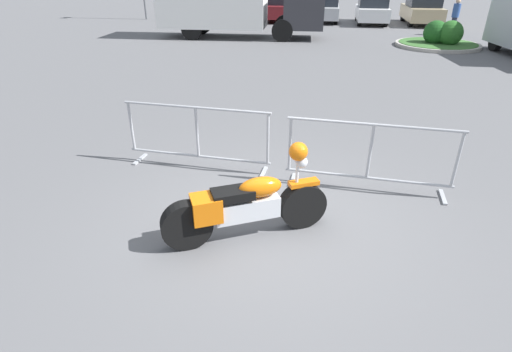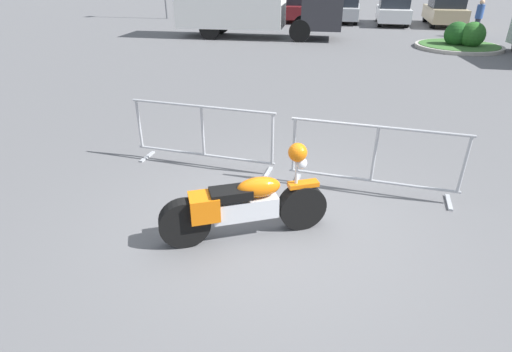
% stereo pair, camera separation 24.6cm
% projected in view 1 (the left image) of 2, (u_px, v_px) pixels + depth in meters
% --- Properties ---
extents(ground_plane, '(120.00, 120.00, 0.00)m').
position_uv_depth(ground_plane, '(274.00, 222.00, 5.34)').
color(ground_plane, '#5B5B5E').
extents(motorcycle, '(1.84, 1.32, 1.19)m').
position_uv_depth(motorcycle, '(247.00, 205.00, 4.87)').
color(motorcycle, black).
rests_on(motorcycle, ground).
extents(crowd_barrier_near, '(2.48, 0.55, 1.07)m').
position_uv_depth(crowd_barrier_near, '(197.00, 136.00, 6.57)').
color(crowd_barrier_near, '#9EA0A5').
rests_on(crowd_barrier_near, ground).
extents(crowd_barrier_far, '(2.48, 0.55, 1.07)m').
position_uv_depth(crowd_barrier_far, '(370.00, 156.00, 5.88)').
color(crowd_barrier_far, '#9EA0A5').
rests_on(crowd_barrier_far, ground).
extents(box_truck, '(7.97, 3.53, 2.98)m').
position_uv_depth(box_truck, '(232.00, 1.00, 18.71)').
color(box_truck, white).
rests_on(box_truck, ground).
extents(parked_car_green, '(2.28, 4.58, 1.50)m').
position_uv_depth(parked_car_green, '(199.00, 5.00, 27.08)').
color(parked_car_green, '#236B38').
rests_on(parked_car_green, ground).
extents(parked_car_red, '(2.21, 4.44, 1.45)m').
position_uv_depth(parked_car_red, '(241.00, 6.00, 26.72)').
color(parked_car_red, '#B21E19').
rests_on(parked_car_red, ground).
extents(parked_car_maroon, '(2.29, 4.58, 1.50)m').
position_uv_depth(parked_car_maroon, '(279.00, 8.00, 25.32)').
color(parked_car_maroon, maroon).
rests_on(parked_car_maroon, ground).
extents(parked_car_silver, '(2.18, 4.37, 1.43)m').
position_uv_depth(parked_car_silver, '(325.00, 9.00, 24.84)').
color(parked_car_silver, '#B7BABF').
rests_on(parked_car_silver, ground).
extents(parked_car_white, '(2.22, 4.46, 1.45)m').
position_uv_depth(parked_car_white, '(372.00, 11.00, 23.92)').
color(parked_car_white, white).
rests_on(parked_car_white, ground).
extents(parked_car_tan, '(2.32, 4.66, 1.52)m').
position_uv_depth(parked_car_tan, '(422.00, 10.00, 23.64)').
color(parked_car_tan, tan).
rests_on(parked_car_tan, ground).
extents(pedestrian, '(0.48, 0.48, 1.69)m').
position_uv_depth(pedestrian, '(455.00, 16.00, 19.67)').
color(pedestrian, '#262838').
rests_on(pedestrian, ground).
extents(planter_island, '(3.48, 3.48, 1.09)m').
position_uv_depth(planter_island, '(441.00, 38.00, 17.04)').
color(planter_island, '#ADA89E').
rests_on(planter_island, ground).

